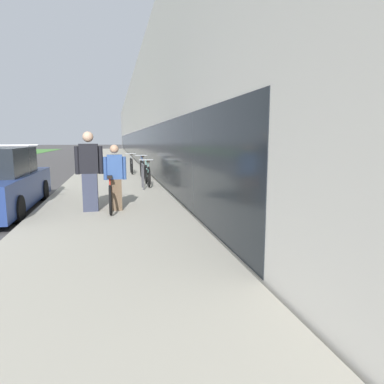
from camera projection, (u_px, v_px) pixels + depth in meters
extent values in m
cube|color=#A39E8E|center=(112.00, 162.00, 26.26)|extent=(3.48, 70.00, 0.14)
cube|color=silver|center=(179.00, 123.00, 34.95)|extent=(10.00, 70.00, 6.82)
cube|color=#1E2328|center=(131.00, 145.00, 34.18)|extent=(0.10, 63.00, 2.20)
torus|color=black|center=(111.00, 189.00, 9.04)|extent=(0.05, 0.66, 0.66)
torus|color=black|center=(110.00, 200.00, 7.43)|extent=(0.05, 0.66, 0.66)
cylinder|color=red|center=(110.00, 186.00, 8.20)|extent=(0.04, 1.42, 0.04)
cylinder|color=red|center=(110.00, 192.00, 7.90)|extent=(0.04, 0.85, 0.31)
cylinder|color=red|center=(110.00, 183.00, 7.67)|extent=(0.03, 0.03, 0.27)
cube|color=black|center=(110.00, 177.00, 7.65)|extent=(0.11, 0.22, 0.05)
cylinder|color=red|center=(110.00, 177.00, 8.86)|extent=(0.03, 0.03, 0.29)
cylinder|color=silver|center=(110.00, 171.00, 8.84)|extent=(0.52, 0.03, 0.03)
cube|color=brown|center=(116.00, 195.00, 7.97)|extent=(0.28, 0.20, 0.73)
cube|color=#33518E|center=(115.00, 167.00, 7.87)|extent=(0.34, 0.20, 0.56)
cylinder|color=#33518E|center=(105.00, 168.00, 7.83)|extent=(0.09, 0.09, 0.53)
cylinder|color=#33518E|center=(124.00, 168.00, 7.92)|extent=(0.09, 0.09, 0.53)
sphere|color=tan|center=(114.00, 149.00, 7.81)|extent=(0.20, 0.20, 0.20)
cube|color=#33384C|center=(90.00, 192.00, 7.85)|extent=(0.34, 0.24, 0.87)
cube|color=black|center=(89.00, 159.00, 7.74)|extent=(0.41, 0.24, 0.67)
cylinder|color=black|center=(77.00, 160.00, 7.69)|extent=(0.10, 0.10, 0.63)
cylinder|color=black|center=(101.00, 160.00, 7.80)|extent=(0.10, 0.10, 0.63)
sphere|color=tan|center=(88.00, 137.00, 7.66)|extent=(0.24, 0.24, 0.24)
cylinder|color=#4C4C51|center=(143.00, 177.00, 11.13)|extent=(0.05, 0.05, 0.82)
cylinder|color=#4C4C51|center=(142.00, 176.00, 11.66)|extent=(0.05, 0.05, 0.82)
cylinder|color=#4C4C51|center=(143.00, 164.00, 11.33)|extent=(0.05, 0.55, 0.05)
torus|color=black|center=(146.00, 174.00, 12.74)|extent=(0.06, 0.72, 0.72)
torus|color=black|center=(149.00, 177.00, 11.72)|extent=(0.06, 0.72, 0.72)
cylinder|color=#7AD1C6|center=(147.00, 169.00, 12.20)|extent=(0.04, 0.90, 0.04)
cylinder|color=#7AD1C6|center=(148.00, 173.00, 12.01)|extent=(0.04, 0.55, 0.33)
cylinder|color=#7AD1C6|center=(148.00, 166.00, 11.85)|extent=(0.03, 0.03, 0.30)
cube|color=black|center=(148.00, 162.00, 11.83)|extent=(0.11, 0.22, 0.05)
cylinder|color=#7AD1C6|center=(146.00, 164.00, 12.60)|extent=(0.03, 0.03, 0.31)
cylinder|color=silver|center=(146.00, 160.00, 12.58)|extent=(0.52, 0.03, 0.03)
torus|color=black|center=(141.00, 168.00, 14.83)|extent=(0.06, 0.77, 0.77)
torus|color=black|center=(143.00, 170.00, 13.88)|extent=(0.06, 0.77, 0.77)
cylinder|color=#2D56A8|center=(142.00, 164.00, 14.32)|extent=(0.04, 0.83, 0.04)
cylinder|color=#2D56A8|center=(143.00, 167.00, 14.15)|extent=(0.04, 0.51, 0.35)
cylinder|color=#2D56A8|center=(143.00, 161.00, 13.99)|extent=(0.03, 0.03, 0.32)
cube|color=black|center=(143.00, 157.00, 13.97)|extent=(0.11, 0.22, 0.05)
cylinder|color=#2D56A8|center=(141.00, 159.00, 14.69)|extent=(0.03, 0.03, 0.34)
cylinder|color=silver|center=(141.00, 155.00, 14.67)|extent=(0.52, 0.03, 0.03)
torus|color=black|center=(131.00, 165.00, 17.06)|extent=(0.06, 0.75, 0.75)
torus|color=black|center=(132.00, 166.00, 16.07)|extent=(0.06, 0.75, 0.75)
cylinder|color=#B7BCC1|center=(131.00, 161.00, 16.53)|extent=(0.04, 0.88, 0.04)
cylinder|color=#B7BCC1|center=(132.00, 163.00, 16.35)|extent=(0.04, 0.53, 0.34)
cylinder|color=#B7BCC1|center=(132.00, 158.00, 16.19)|extent=(0.03, 0.03, 0.31)
cube|color=black|center=(131.00, 155.00, 16.16)|extent=(0.11, 0.22, 0.05)
cylinder|color=#B7BCC1|center=(131.00, 157.00, 16.92)|extent=(0.03, 0.03, 0.33)
cylinder|color=silver|center=(131.00, 154.00, 16.90)|extent=(0.52, 0.03, 0.03)
cylinder|color=black|center=(43.00, 190.00, 9.99)|extent=(0.22, 0.60, 0.60)
cylinder|color=black|center=(17.00, 209.00, 7.29)|extent=(0.22, 0.60, 0.60)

